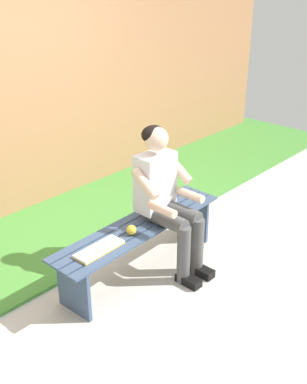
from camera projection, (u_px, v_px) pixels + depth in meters
grass_strip at (64, 226)px, 4.82m from camera, size 9.00×1.50×0.03m
bench_near at (140, 235)px, 4.01m from camera, size 1.75×0.44×0.45m
person_seated at (166, 194)px, 3.94m from camera, size 0.50×0.69×1.25m
apple at (131, 230)px, 3.80m from camera, size 0.08×0.08×0.08m
book_open at (99, 249)px, 3.60m from camera, size 0.42×0.17×0.02m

